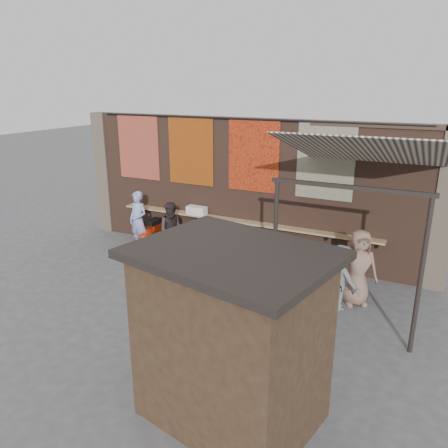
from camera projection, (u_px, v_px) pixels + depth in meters
name	position (u px, v px, depth m)	size (l,w,h in m)	color
ground	(202.00, 288.00, 10.95)	(70.00, 70.00, 0.00)	#474749
brick_wall	(246.00, 188.00, 12.64)	(10.00, 0.40, 4.00)	brown
pier_left	(106.00, 173.00, 14.84)	(0.50, 0.50, 4.00)	#4C4238
pier_right	(445.00, 210.00, 10.44)	(0.50, 0.50, 4.00)	#4C4238
eating_counter	(240.00, 221.00, 12.60)	(8.00, 0.32, 0.05)	#9E7A51
shelf_box	(197.00, 210.00, 13.13)	(0.60, 0.28, 0.25)	white
tapestry_redgold	(139.00, 147.00, 13.67)	(1.50, 0.02, 2.00)	maroon
tapestry_sun	(191.00, 151.00, 12.86)	(1.50, 0.02, 2.00)	orange
tapestry_orange	(253.00, 156.00, 12.02)	(1.50, 0.02, 2.00)	#AD3815
tapestry_multi	(325.00, 161.00, 11.17)	(1.50, 0.02, 2.00)	teal
hang_rail	(244.00, 119.00, 11.83)	(0.06, 0.06, 9.50)	black
scooter_stool_0	(152.00, 233.00, 13.70)	(0.40, 0.88, 0.84)	maroon
scooter_stool_1	(168.00, 238.00, 13.50)	(0.32, 0.72, 0.68)	black
scooter_stool_2	(186.00, 240.00, 13.27)	(0.33, 0.74, 0.70)	navy
scooter_stool_3	(201.00, 243.00, 13.03)	(0.35, 0.77, 0.73)	maroon
scooter_stool_4	(221.00, 245.00, 12.77)	(0.36, 0.80, 0.76)	#100B81
scooter_stool_5	(236.00, 249.00, 12.52)	(0.35, 0.77, 0.73)	#131F47
scooter_stool_6	(258.00, 253.00, 12.28)	(0.32, 0.71, 0.67)	maroon
scooter_stool_7	(275.00, 254.00, 12.02)	(0.39, 0.86, 0.82)	#105228
diner_left	(138.00, 220.00, 13.32)	(0.66, 0.44, 1.82)	#8F97D0
diner_right	(173.00, 231.00, 12.62)	(0.82, 0.64, 1.68)	#2C2223
shopper_navy	(321.00, 289.00, 9.21)	(0.88, 0.37, 1.50)	black
shopper_grey	(340.00, 278.00, 9.72)	(0.99, 0.57, 1.53)	slate
shopper_tan	(358.00, 268.00, 9.92)	(0.88, 0.57, 1.80)	#846354
market_stall	(232.00, 341.00, 6.38)	(2.41, 1.81, 2.61)	black
stall_roof	(232.00, 254.00, 5.96)	(2.70, 2.08, 0.12)	black
stall_sign	(268.00, 283.00, 6.90)	(1.20, 0.04, 0.50)	gold
stall_shelf	(266.00, 335.00, 7.19)	(2.00, 0.10, 0.06)	#473321
awning_canvas	(366.00, 151.00, 9.15)	(3.20, 3.40, 0.03)	beige
awning_ledger	(378.00, 125.00, 10.38)	(3.30, 0.08, 0.12)	#33261C
awning_header	(349.00, 187.00, 8.01)	(3.00, 0.08, 0.08)	black
awning_post_left	(275.00, 252.00, 9.07)	(0.09, 0.09, 3.10)	black
awning_post_right	(421.00, 278.00, 7.89)	(0.09, 0.09, 3.10)	black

